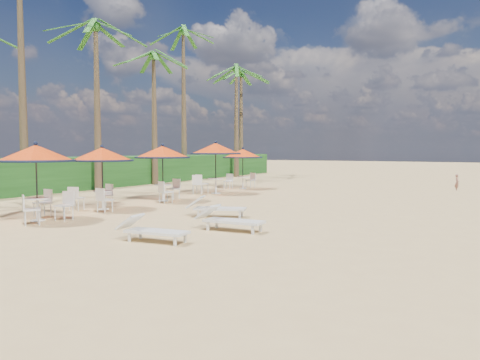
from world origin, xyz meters
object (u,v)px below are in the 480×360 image
object	(u,v)px
station_0	(38,163)
station_3	(214,153)
lounger_near	(150,229)
lounger_far	(214,207)
station_1	(101,162)
station_4	(242,157)
lounger_mid	(227,219)
station_2	(163,157)

from	to	relation	value
station_0	station_3	xyz separation A→B (m)	(-0.10, 10.37, 0.22)
lounger_near	lounger_far	xyz separation A→B (m)	(-0.90, 4.31, 0.02)
lounger_near	lounger_far	world-z (taller)	lounger_far
station_0	station_1	size ratio (longest dim) A/B	1.03
station_4	lounger_far	xyz separation A→B (m)	(4.63, -10.26, -1.48)
station_4	lounger_mid	bearing A→B (deg)	-62.66
lounger_far	station_1	bearing A→B (deg)	164.97
station_2	lounger_mid	world-z (taller)	station_2
station_1	lounger_mid	xyz separation A→B (m)	(6.43, -1.61, -1.44)
station_1	lounger_far	world-z (taller)	station_1
lounger_far	station_4	bearing A→B (deg)	93.80
station_1	lounger_far	size ratio (longest dim) A/B	1.17
station_3	station_4	world-z (taller)	station_3
station_0	station_2	xyz separation A→B (m)	(-0.16, 6.41, 0.09)
station_4	lounger_far	bearing A→B (deg)	-65.72
station_1	lounger_near	distance (m)	6.96
station_1	lounger_near	xyz separation A→B (m)	(5.60, -3.86, -1.46)
station_1	station_2	size ratio (longest dim) A/B	0.96
station_1	station_4	distance (m)	10.71
station_1	lounger_mid	bearing A→B (deg)	-14.03
station_4	lounger_far	distance (m)	11.35
station_0	lounger_near	world-z (taller)	station_0
lounger_near	station_4	bearing A→B (deg)	104.58
station_1	lounger_far	xyz separation A→B (m)	(4.69, 0.45, -1.44)
lounger_mid	station_4	bearing A→B (deg)	114.64
lounger_mid	station_1	bearing A→B (deg)	163.26
lounger_near	station_3	bearing A→B (deg)	109.20
station_2	lounger_mid	xyz separation A→B (m)	(6.24, -5.04, -1.58)
station_2	station_0	bearing A→B (deg)	-88.57
station_0	station_4	distance (m)	13.69
lounger_mid	lounger_far	distance (m)	2.69
station_2	station_3	bearing A→B (deg)	89.10
station_3	lounger_far	size ratio (longest dim) A/B	1.30
station_1	station_3	world-z (taller)	station_3
station_4	lounger_far	size ratio (longest dim) A/B	1.15
station_0	station_2	distance (m)	6.42
lounger_far	lounger_near	bearing A→B (deg)	-98.64
station_2	station_1	bearing A→B (deg)	-93.23
station_3	lounger_near	bearing A→B (deg)	-64.60
station_0	lounger_far	size ratio (longest dim) A/B	1.21
station_0	lounger_near	distance (m)	5.53
station_0	station_2	size ratio (longest dim) A/B	1.00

